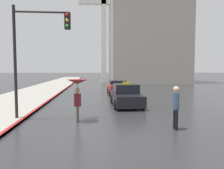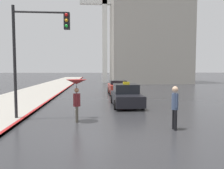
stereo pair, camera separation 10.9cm
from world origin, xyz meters
name	(u,v)px [view 1 (the left image)]	position (x,y,z in m)	size (l,w,h in m)	color
ground_plane	(122,141)	(0.00, 0.00, 0.00)	(300.00, 300.00, 0.00)	#2D2D30
taxi	(126,96)	(1.27, 7.32, 0.67)	(1.91, 4.18, 1.64)	black
sedan_red	(118,88)	(1.47, 14.19, 0.66)	(1.91, 4.33, 1.39)	#A52D23
pedestrian_with_umbrella	(77,89)	(-1.73, 2.95, 1.57)	(0.96, 0.96, 2.02)	#4C473D
pedestrian_man	(176,104)	(2.40, 1.26, 1.06)	(0.27, 0.42, 1.81)	black
traffic_light	(37,42)	(-3.67, 3.54, 3.80)	(2.73, 0.38, 5.54)	black
building_tower_near	(148,11)	(9.09, 32.43, 13.07)	(13.66, 9.43, 26.14)	#A39E93
monument_cross	(104,20)	(1.09, 33.46, 11.64)	(9.03, 0.90, 20.52)	white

